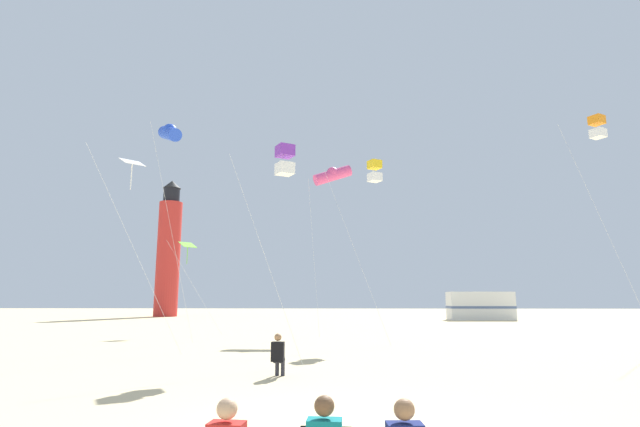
# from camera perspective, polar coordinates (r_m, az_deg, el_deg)

# --- Properties ---
(kite_flyer_standing) EXTENTS (0.36, 0.52, 1.16)m
(kite_flyer_standing) POSITION_cam_1_polar(r_m,az_deg,el_deg) (13.81, -4.92, -16.09)
(kite_flyer_standing) COLOR black
(kite_flyer_standing) RESTS_ON ground
(kite_tube_blue) EXTENTS (2.84, 3.07, 11.56)m
(kite_tube_blue) POSITION_cam_1_polar(r_m,az_deg,el_deg) (27.55, -17.22, 9.02)
(kite_tube_blue) COLOR silver
(kite_tube_blue) RESTS_ON ground
(kite_box_gold) EXTENTS (3.10, 3.10, 9.38)m
(kite_box_gold) POSITION_cam_1_polar(r_m,az_deg,el_deg) (26.11, 6.43, 4.95)
(kite_box_gold) COLOR silver
(kite_box_gold) RESTS_ON ground
(kite_box_orange) EXTENTS (2.63, 2.58, 11.21)m
(kite_box_orange) POSITION_cam_1_polar(r_m,az_deg,el_deg) (28.48, 29.78, 8.78)
(kite_box_orange) COLOR silver
(kite_box_orange) RESTS_ON ground
(kite_diamond_white) EXTENTS (3.34, 3.33, 8.06)m
(kite_diamond_white) POSITION_cam_1_polar(r_m,az_deg,el_deg) (22.14, -21.17, 4.94)
(kite_diamond_white) COLOR silver
(kite_diamond_white) RESTS_ON ground
(kite_tube_rainbow) EXTENTS (2.87, 2.35, 10.45)m
(kite_tube_rainbow) POSITION_cam_1_polar(r_m,az_deg,el_deg) (30.46, 1.48, 4.57)
(kite_tube_rainbow) COLOR silver
(kite_tube_rainbow) RESTS_ON ground
(kite_box_violet) EXTENTS (2.83, 2.35, 7.87)m
(kite_box_violet) POSITION_cam_1_polar(r_m,az_deg,el_deg) (18.61, -4.15, 6.26)
(kite_box_violet) COLOR silver
(kite_box_violet) RESTS_ON ground
(kite_diamond_lime) EXTENTS (3.07, 3.07, 5.62)m
(kite_diamond_lime) POSITION_cam_1_polar(r_m,az_deg,el_deg) (31.26, -15.24, -3.90)
(kite_diamond_lime) COLOR silver
(kite_diamond_lime) RESTS_ON ground
(lighthouse_distant) EXTENTS (2.80, 2.80, 16.80)m
(lighthouse_distant) POSITION_cam_1_polar(r_m,az_deg,el_deg) (62.72, -17.35, -4.28)
(lighthouse_distant) COLOR red
(lighthouse_distant) RESTS_ON ground
(rv_van_white) EXTENTS (6.52, 2.56, 2.80)m
(rv_van_white) POSITION_cam_1_polar(r_m,az_deg,el_deg) (52.50, 18.30, -10.26)
(rv_van_white) COLOR white
(rv_van_white) RESTS_ON ground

